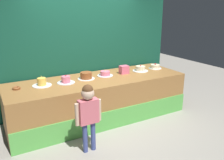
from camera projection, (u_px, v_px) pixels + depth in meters
ground_plane at (112, 129)px, 4.49m from camera, size 12.00×12.00×0.00m
stage_platform at (99, 98)px, 4.84m from camera, size 3.60×1.17×0.85m
curtain_backdrop at (84, 51)px, 5.15m from camera, size 4.24×0.08×2.62m
child_figure at (88, 109)px, 3.59m from camera, size 0.43×0.20×1.12m
pink_box at (124, 70)px, 5.07m from camera, size 0.19×0.14×0.17m
donut at (16, 88)px, 4.10m from camera, size 0.14×0.14×0.04m
cake_far_left at (42, 83)px, 4.28m from camera, size 0.35×0.35×0.20m
cake_left at (66, 80)px, 4.44m from camera, size 0.34×0.34×0.16m
cake_center_left at (86, 76)px, 4.69m from camera, size 0.34×0.34×0.14m
cake_center_right at (105, 74)px, 4.92m from camera, size 0.33×0.33×0.15m
cake_right at (140, 69)px, 5.29m from camera, size 0.35×0.35×0.14m
cake_far_right at (155, 67)px, 5.51m from camera, size 0.30×0.30×0.13m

